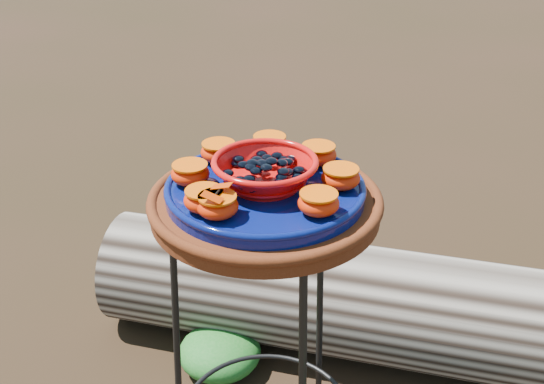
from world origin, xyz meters
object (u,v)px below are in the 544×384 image
Objects in this scene: terracotta_saucer at (265,205)px; driftwood_log at (407,309)px; cobalt_plate at (265,191)px; plant_stand at (266,348)px; red_bowl at (265,173)px.

terracotta_saucer reaches higher than driftwood_log.
terracotta_saucer is at bearing 0.00° from cobalt_plate.
plant_stand is 0.40m from cobalt_plate.
plant_stand is 0.58m from driftwood_log.
plant_stand is 0.37m from terracotta_saucer.
red_bowl is (0.00, 0.00, 0.44)m from plant_stand.
terracotta_saucer is at bearing 0.00° from red_bowl.
terracotta_saucer is (0.00, 0.00, 0.37)m from plant_stand.
red_bowl reaches higher than terracotta_saucer.
red_bowl is (0.00, 0.00, 0.07)m from terracotta_saucer.
cobalt_plate is 0.04m from red_bowl.
cobalt_plate is (0.00, 0.00, 0.03)m from terracotta_saucer.
cobalt_plate reaches higher than plant_stand.
plant_stand is 1.79× the size of cobalt_plate.
cobalt_plate reaches higher than terracotta_saucer.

